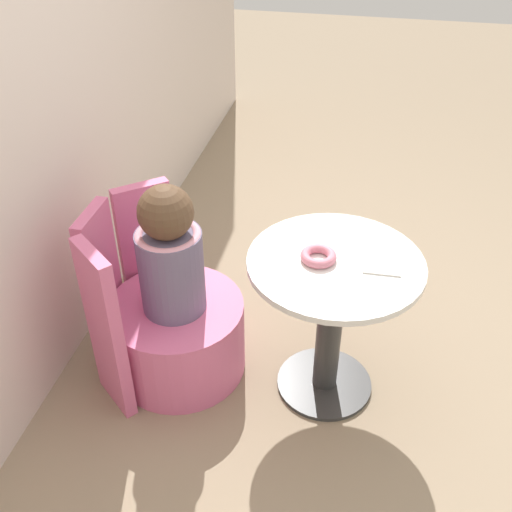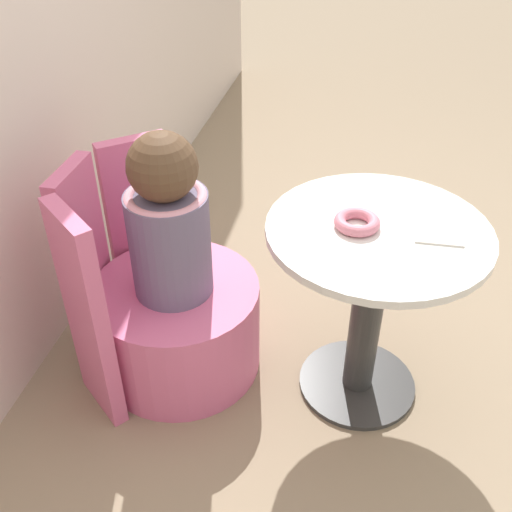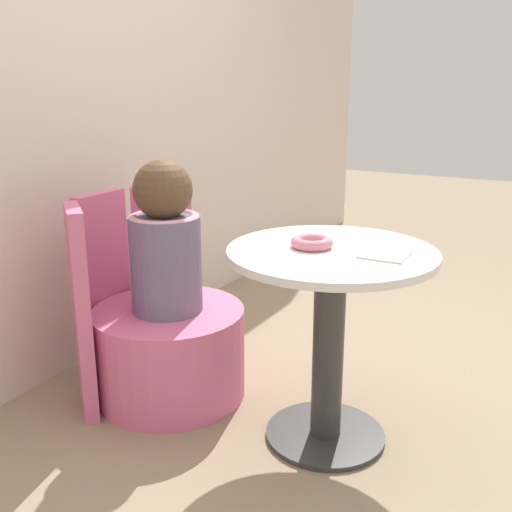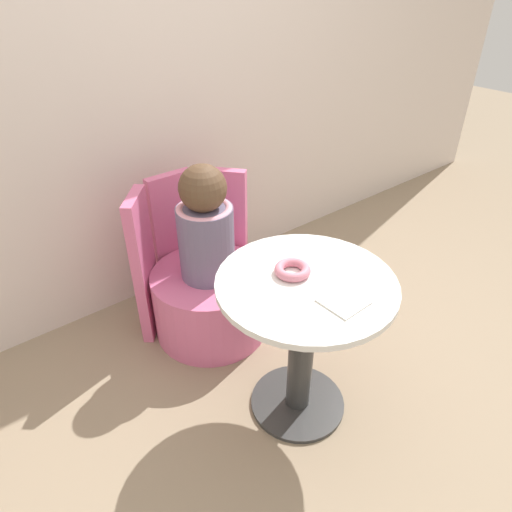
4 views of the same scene
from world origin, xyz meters
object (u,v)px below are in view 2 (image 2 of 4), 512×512
Objects in this scene: tub_chair at (179,326)px; child_figure at (168,222)px; donut at (357,222)px; round_table at (371,284)px.

tub_chair is 1.02× the size of child_figure.
child_figure reaches higher than donut.
child_figure is (0.00, 0.00, 0.43)m from tub_chair.
round_table is 0.69m from tub_chair.
round_table is 4.98× the size of donut.
donut is at bearing -89.33° from tub_chair.
round_table is at bearing -81.47° from donut.
child_figure reaches higher than round_table.
donut is at bearing 98.53° from round_table.
child_figure is 0.58m from donut.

